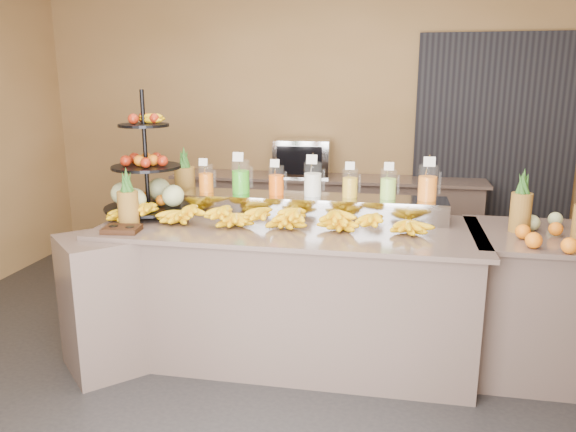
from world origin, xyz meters
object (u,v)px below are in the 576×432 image
(pitcher_tray, at_px, (312,206))
(condiment_caddy, at_px, (122,229))
(banana_heap, at_px, (261,213))
(fruit_stand, at_px, (153,183))
(oven_warmer, at_px, (303,158))
(right_fruit_pile, at_px, (551,227))

(pitcher_tray, bearing_deg, condiment_caddy, -150.93)
(pitcher_tray, height_order, banana_heap, banana_heap)
(fruit_stand, height_order, oven_warmer, fruit_stand)
(condiment_caddy, distance_m, oven_warmer, 2.44)
(fruit_stand, distance_m, condiment_caddy, 0.54)
(right_fruit_pile, distance_m, oven_warmer, 2.71)
(pitcher_tray, distance_m, right_fruit_pile, 1.53)
(fruit_stand, bearing_deg, right_fruit_pile, 0.25)
(condiment_caddy, xyz_separation_m, right_fruit_pile, (2.64, 0.33, 0.06))
(banana_heap, xyz_separation_m, condiment_caddy, (-0.84, -0.31, -0.07))
(banana_heap, bearing_deg, fruit_stand, 167.60)
(pitcher_tray, distance_m, banana_heap, 0.44)
(fruit_stand, bearing_deg, oven_warmer, 70.30)
(fruit_stand, height_order, condiment_caddy, fruit_stand)
(banana_heap, relative_size, oven_warmer, 3.94)
(right_fruit_pile, bearing_deg, fruit_stand, 176.46)
(banana_heap, distance_m, condiment_caddy, 0.89)
(banana_heap, height_order, condiment_caddy, banana_heap)
(pitcher_tray, relative_size, condiment_caddy, 8.20)
(banana_heap, bearing_deg, pitcher_tray, 46.95)
(pitcher_tray, xyz_separation_m, oven_warmer, (-0.35, 1.67, 0.11))
(condiment_caddy, height_order, oven_warmer, oven_warmer)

